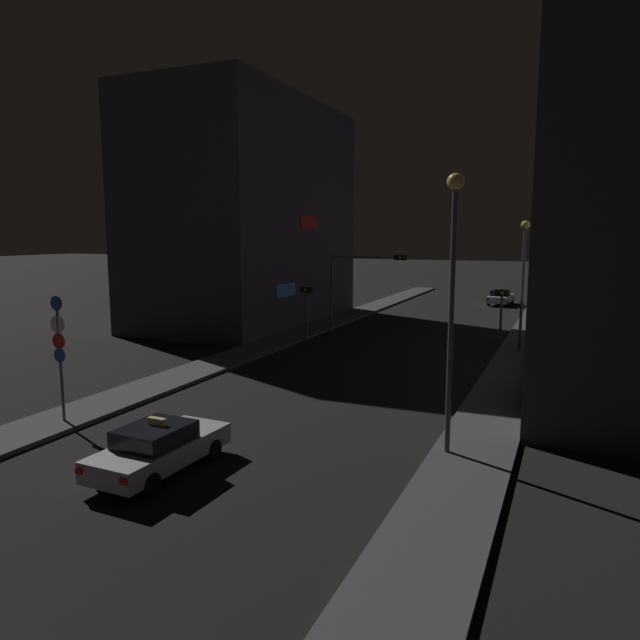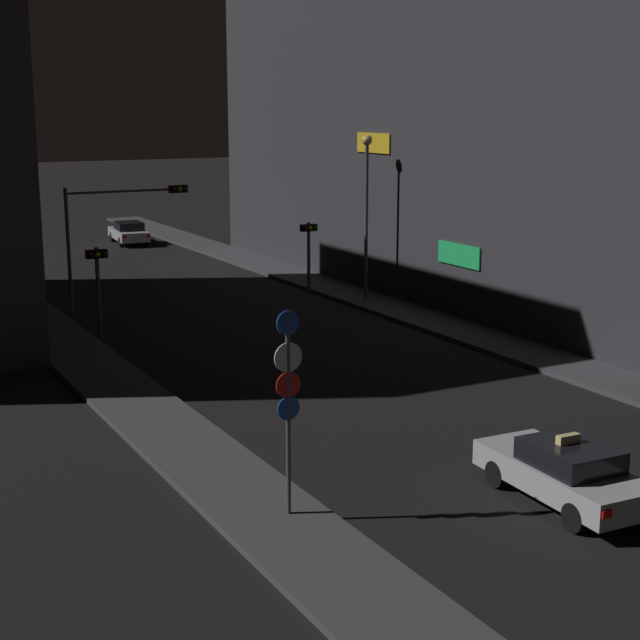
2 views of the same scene
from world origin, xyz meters
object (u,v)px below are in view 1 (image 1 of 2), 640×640
object	(u,v)px
traffic_light_overhead	(360,275)
traffic_light_left_kerb	(306,302)
traffic_light_right_kerb	(502,304)
street_lamp_far_block	(523,267)
taxi	(159,448)
street_lamp_near_block	(453,273)
far_car	(501,297)
sign_pole_left	(59,347)

from	to	relation	value
traffic_light_overhead	traffic_light_left_kerb	world-z (taller)	traffic_light_overhead
traffic_light_right_kerb	street_lamp_far_block	world-z (taller)	street_lamp_far_block
taxi	traffic_light_overhead	xyz separation A→B (m)	(-2.68, 24.50, 3.24)
street_lamp_near_block	street_lamp_far_block	distance (m)	17.38
traffic_light_left_kerb	traffic_light_overhead	bearing A→B (deg)	64.00
far_car	street_lamp_near_block	bearing A→B (deg)	-85.80
traffic_light_overhead	street_lamp_far_block	size ratio (longest dim) A/B	0.75
taxi	street_lamp_far_block	xyz separation A→B (m)	(7.92, 21.78, 4.19)
traffic_light_right_kerb	street_lamp_far_block	xyz separation A→B (m)	(1.38, -2.87, 2.48)
sign_pole_left	street_lamp_far_block	size ratio (longest dim) A/B	0.61
far_car	sign_pole_left	size ratio (longest dim) A/B	1.03
traffic_light_left_kerb	sign_pole_left	distance (m)	18.27
traffic_light_overhead	sign_pole_left	size ratio (longest dim) A/B	1.22
far_car	street_lamp_near_block	distance (m)	41.15
traffic_light_overhead	sign_pole_left	bearing A→B (deg)	-98.04
traffic_light_overhead	street_lamp_far_block	bearing A→B (deg)	-14.38
traffic_light_overhead	sign_pole_left	world-z (taller)	traffic_light_overhead
taxi	street_lamp_near_block	world-z (taller)	street_lamp_near_block
traffic_light_overhead	traffic_light_right_kerb	distance (m)	9.34
traffic_light_overhead	sign_pole_left	xyz separation A→B (m)	(-3.17, -22.43, -1.15)
taxi	street_lamp_near_block	distance (m)	9.80
sign_pole_left	traffic_light_left_kerb	bearing A→B (deg)	86.48
taxi	traffic_light_right_kerb	bearing A→B (deg)	75.15
far_car	traffic_light_left_kerb	bearing A→B (deg)	-109.89
far_car	traffic_light_right_kerb	size ratio (longest dim) A/B	1.36
taxi	sign_pole_left	bearing A→B (deg)	160.53
street_lamp_near_block	taxi	bearing A→B (deg)	-148.64
street_lamp_far_block	street_lamp_near_block	bearing A→B (deg)	-92.18
traffic_light_overhead	traffic_light_right_kerb	world-z (taller)	traffic_light_overhead
traffic_light_overhead	street_lamp_near_block	size ratio (longest dim) A/B	0.66
traffic_light_left_kerb	traffic_light_right_kerb	size ratio (longest dim) A/B	1.04
traffic_light_left_kerb	sign_pole_left	xyz separation A→B (m)	(-1.12, -18.23, 0.29)
traffic_light_overhead	street_lamp_near_block	distance (m)	22.46
taxi	traffic_light_left_kerb	world-z (taller)	traffic_light_left_kerb
traffic_light_left_kerb	street_lamp_near_block	size ratio (longest dim) A/B	0.43
street_lamp_far_block	taxi	bearing A→B (deg)	-109.99
traffic_light_left_kerb	street_lamp_near_block	distance (m)	20.13
far_car	sign_pole_left	distance (m)	44.34
far_car	street_lamp_near_block	world-z (taller)	street_lamp_near_block
far_car	sign_pole_left	bearing A→B (deg)	-103.21
far_car	traffic_light_overhead	xyz separation A→B (m)	(-6.95, -20.68, 3.25)
taxi	traffic_light_right_kerb	size ratio (longest dim) A/B	1.34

